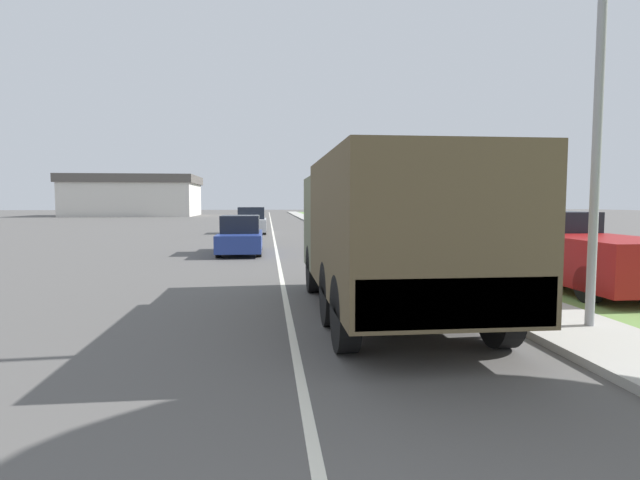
% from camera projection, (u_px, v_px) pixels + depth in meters
% --- Properties ---
extents(ground_plane, '(180.00, 180.00, 0.00)m').
position_uv_depth(ground_plane, '(272.00, 228.00, 40.09)').
color(ground_plane, '#565451').
extents(lane_centre_stripe, '(0.12, 120.00, 0.00)m').
position_uv_depth(lane_centre_stripe, '(272.00, 228.00, 40.09)').
color(lane_centre_stripe, silver).
rests_on(lane_centre_stripe, ground).
extents(sidewalk_right, '(1.80, 120.00, 0.12)m').
position_uv_depth(sidewalk_right, '(328.00, 227.00, 40.56)').
color(sidewalk_right, '#ADAAA3').
rests_on(sidewalk_right, ground).
extents(grass_strip_right, '(7.00, 120.00, 0.02)m').
position_uv_depth(grass_strip_right, '(381.00, 227.00, 41.02)').
color(grass_strip_right, '#6B9347').
rests_on(grass_strip_right, ground).
extents(military_truck, '(2.56, 7.04, 2.84)m').
position_uv_depth(military_truck, '(388.00, 228.00, 9.13)').
color(military_truck, '#606647').
rests_on(military_truck, ground).
extents(car_nearest_ahead, '(1.71, 4.29, 1.54)m').
position_uv_depth(car_nearest_ahead, '(241.00, 236.00, 20.20)').
color(car_nearest_ahead, navy).
rests_on(car_nearest_ahead, ground).
extents(car_second_ahead, '(1.94, 4.67, 1.74)m').
position_uv_depth(car_second_ahead, '(252.00, 222.00, 33.11)').
color(car_second_ahead, '#B7BABF').
rests_on(car_second_ahead, ground).
extents(pickup_truck, '(2.05, 5.35, 1.81)m').
position_uv_depth(pickup_truck, '(573.00, 251.00, 12.27)').
color(pickup_truck, maroon).
rests_on(pickup_truck, grass_strip_right).
extents(lamp_post, '(1.69, 0.24, 7.21)m').
position_uv_depth(lamp_post, '(588.00, 51.00, 7.65)').
color(lamp_post, gray).
rests_on(lamp_post, sidewalk_right).
extents(building_distant, '(18.29, 12.78, 5.91)m').
position_uv_depth(building_distant, '(135.00, 196.00, 73.64)').
color(building_distant, beige).
rests_on(building_distant, ground).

